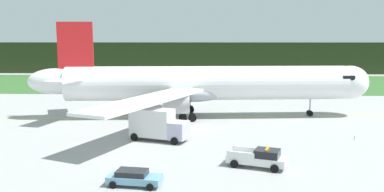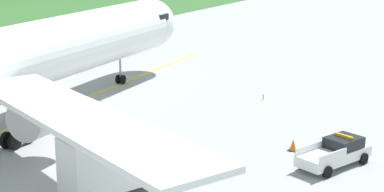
% 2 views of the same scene
% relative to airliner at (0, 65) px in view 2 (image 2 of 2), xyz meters
% --- Properties ---
extents(ground, '(320.00, 320.00, 0.00)m').
position_rel_airliner_xyz_m(ground, '(-0.69, -8.09, -5.12)').
color(ground, '#9C9B9A').
extents(taxiway_centerline_main, '(67.80, 6.32, 0.01)m').
position_rel_airliner_xyz_m(taxiway_centerline_main, '(0.65, 0.06, -5.12)').
color(taxiway_centerline_main, yellow).
rests_on(taxiway_centerline_main, ground).
extents(airliner, '(52.30, 47.35, 14.46)m').
position_rel_airliner_xyz_m(airliner, '(0.00, 0.00, 0.00)').
color(airliner, white).
rests_on(airliner, ground).
extents(ops_pickup_truck, '(5.83, 3.73, 1.94)m').
position_rel_airliner_xyz_m(ops_pickup_truck, '(5.58, -24.26, -4.22)').
color(ops_pickup_truck, white).
rests_on(ops_pickup_truck, ground).
extents(catering_truck, '(7.33, 4.64, 3.89)m').
position_rel_airliner_xyz_m(catering_truck, '(-5.21, -14.62, -3.18)').
color(catering_truck, '#B2AFD3').
rests_on(catering_truck, ground).
extents(apron_cone, '(0.66, 0.66, 0.82)m').
position_rel_airliner_xyz_m(apron_cone, '(6.90, -20.79, -4.72)').
color(apron_cone, black).
rests_on(apron_cone, ground).
extents(taxiway_edge_light_east, '(0.12, 0.12, 0.46)m').
position_rel_airliner_xyz_m(taxiway_edge_light_east, '(18.32, -13.37, -4.88)').
color(taxiway_edge_light_east, yellow).
rests_on(taxiway_edge_light_east, ground).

